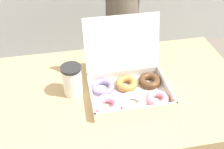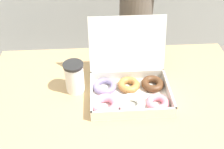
{
  "view_description": "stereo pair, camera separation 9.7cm",
  "coord_description": "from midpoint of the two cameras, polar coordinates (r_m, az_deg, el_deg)",
  "views": [
    {
      "loc": [
        -0.18,
        -0.84,
        1.52
      ],
      "look_at": [
        -0.03,
        -0.06,
        0.87
      ],
      "focal_mm": 42.0,
      "sensor_mm": 36.0,
      "label": 1
    },
    {
      "loc": [
        -0.08,
        -0.85,
        1.52
      ],
      "look_at": [
        -0.03,
        -0.06,
        0.87
      ],
      "focal_mm": 42.0,
      "sensor_mm": 36.0,
      "label": 2
    }
  ],
  "objects": [
    {
      "name": "coffee_cup",
      "position": [
        1.13,
        -11.08,
        -1.31
      ],
      "size": [
        0.09,
        0.09,
        0.14
      ],
      "color": "white",
      "rests_on": "table"
    },
    {
      "name": "donut_box",
      "position": [
        1.13,
        0.94,
        -2.67
      ],
      "size": [
        0.37,
        0.34,
        0.29
      ],
      "color": "silver",
      "rests_on": "table"
    },
    {
      "name": "table",
      "position": [
        1.44,
        -1.29,
        -14.06
      ],
      "size": [
        1.18,
        0.69,
        0.73
      ],
      "color": "tan",
      "rests_on": "ground_plane"
    }
  ]
}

